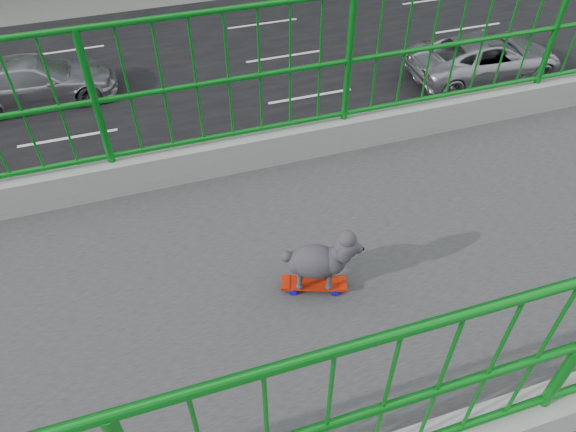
{
  "coord_description": "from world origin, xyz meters",
  "views": [
    {
      "loc": [
        2.3,
        2.3,
        9.99
      ],
      "look_at": [
        -0.66,
        3.24,
        7.0
      ],
      "focal_mm": 33.88,
      "sensor_mm": 36.0,
      "label": 1
    }
  ],
  "objects_px": {
    "skateboard": "(314,284)",
    "car_3": "(35,80)",
    "poodle": "(320,259)",
    "car_2": "(485,57)"
  },
  "relations": [
    {
      "from": "skateboard",
      "to": "car_3",
      "type": "xyz_separation_m",
      "value": [
        -15.69,
        -4.0,
        -6.29
      ]
    },
    {
      "from": "poodle",
      "to": "car_2",
      "type": "height_order",
      "value": "poodle"
    },
    {
      "from": "poodle",
      "to": "skateboard",
      "type": "bearing_deg",
      "value": -90.0
    },
    {
      "from": "skateboard",
      "to": "car_3",
      "type": "height_order",
      "value": "skateboard"
    },
    {
      "from": "skateboard",
      "to": "poodle",
      "type": "distance_m",
      "value": 0.26
    },
    {
      "from": "car_3",
      "to": "poodle",
      "type": "bearing_deg",
      "value": -165.59
    },
    {
      "from": "car_2",
      "to": "car_3",
      "type": "distance_m",
      "value": 15.46
    },
    {
      "from": "car_3",
      "to": "car_2",
      "type": "bearing_deg",
      "value": -101.94
    },
    {
      "from": "car_2",
      "to": "poodle",
      "type": "bearing_deg",
      "value": 138.39
    },
    {
      "from": "poodle",
      "to": "car_2",
      "type": "bearing_deg",
      "value": 157.53
    }
  ]
}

